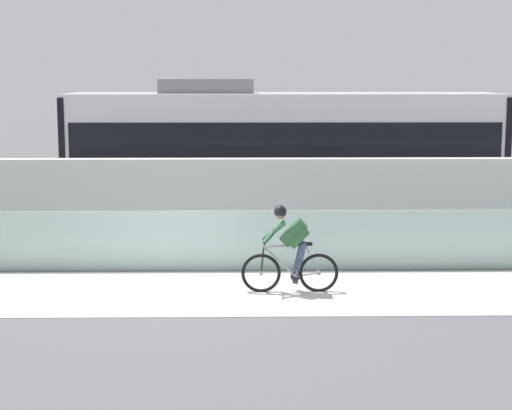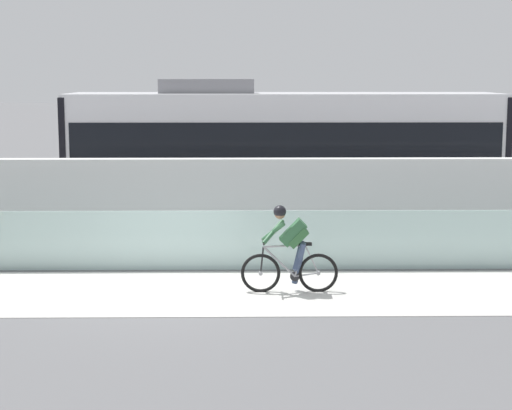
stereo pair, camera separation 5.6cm
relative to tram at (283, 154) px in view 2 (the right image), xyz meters
The scene contains 8 objects.
ground_plane 7.49m from the tram, 109.07° to the right, with size 200.00×200.00×0.00m, color slate.
bike_path_deck 7.49m from the tram, 109.07° to the right, with size 32.00×3.20×0.01m, color silver.
glass_parapet 5.68m from the tram, 115.34° to the right, with size 32.00×0.05×1.21m, color silver.
concrete_barrier_wall 4.07m from the tram, 126.49° to the right, with size 32.00×0.36×2.09m, color white.
tram_rail_near 3.11m from the tram, 163.14° to the right, with size 32.00×0.08×0.01m, color #595654.
tram_rail_far 3.11m from the tram, 163.14° to the left, with size 32.00×0.08×0.01m, color #595654.
tram is the anchor object (origin of this frame).
cyclist_on_bike 6.94m from the tram, 91.60° to the right, with size 1.77×0.58×1.61m.
Camera 2 is at (1.35, -15.06, 3.96)m, focal length 59.66 mm.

